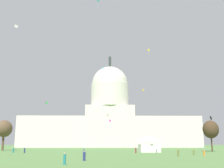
{
  "coord_description": "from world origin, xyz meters",
  "views": [
    {
      "loc": [
        1.48,
        -31.4,
        3.11
      ],
      "look_at": [
        3.77,
        62.74,
        23.59
      ],
      "focal_mm": 43.48,
      "sensor_mm": 36.0,
      "label": 1
    }
  ],
  "objects": [
    {
      "name": "person_olive_lawn_far_left",
      "position": [
        24.8,
        41.61,
        0.68
      ],
      "size": [
        0.47,
        0.47,
        1.5
      ],
      "rotation": [
        0.0,
        0.0,
        3.26
      ],
      "color": "olive",
      "rests_on": "ground_plane"
    },
    {
      "name": "kite_black_low",
      "position": [
        34.11,
        51.9,
        10.64
      ],
      "size": [
        0.4,
        0.9,
        1.22
      ],
      "rotation": [
        0.0,
        0.0,
        0.93
      ],
      "color": "black"
    },
    {
      "name": "tree_west_far",
      "position": [
        -41.25,
        85.29,
        8.9
      ],
      "size": [
        8.03,
        8.83,
        12.52
      ],
      "color": "brown",
      "rests_on": "ground_plane"
    },
    {
      "name": "kite_gold_mid",
      "position": [
        20.96,
        105.77,
        29.94
      ],
      "size": [
        0.87,
        0.82,
        0.96
      ],
      "rotation": [
        0.0,
        0.0,
        1.63
      ],
      "color": "gold"
    },
    {
      "name": "kite_blue_low",
      "position": [
        1.33,
        59.76,
        15.01
      ],
      "size": [
        1.4,
        1.68,
        2.87
      ],
      "rotation": [
        0.0,
        0.0,
        2.05
      ],
      "color": "blue"
    },
    {
      "name": "kite_turquoise_high",
      "position": [
        -0.36,
        129.1,
        47.86
      ],
      "size": [
        0.89,
        0.27,
        1.22
      ],
      "rotation": [
        0.0,
        0.0,
        2.43
      ],
      "color": "teal"
    },
    {
      "name": "person_orange_mid_center",
      "position": [
        24.95,
        34.29,
        0.7
      ],
      "size": [
        0.41,
        0.41,
        1.52
      ],
      "rotation": [
        0.0,
        0.0,
        1.68
      ],
      "color": "orange",
      "rests_on": "ground_plane"
    },
    {
      "name": "person_navy_back_center",
      "position": [
        -23.7,
        56.19,
        0.8
      ],
      "size": [
        0.41,
        0.41,
        1.75
      ],
      "rotation": [
        0.0,
        0.0,
        1.55
      ],
      "color": "navy",
      "rests_on": "ground_plane"
    },
    {
      "name": "event_tent",
      "position": [
        16.34,
        62.2,
        2.72
      ],
      "size": [
        7.33,
        6.27,
        5.44
      ],
      "rotation": [
        0.0,
        0.0,
        0.07
      ],
      "color": "white",
      "rests_on": "ground_plane"
    },
    {
      "name": "kite_white_high",
      "position": [
        -27.25,
        50.13,
        39.61
      ],
      "size": [
        0.96,
        0.62,
        0.89
      ],
      "rotation": [
        0.0,
        0.0,
        6.08
      ],
      "color": "white"
    },
    {
      "name": "person_grey_near_tree_east",
      "position": [
        16.7,
        50.83,
        0.68
      ],
      "size": [
        0.39,
        0.39,
        1.49
      ],
      "rotation": [
        0.0,
        0.0,
        1.45
      ],
      "color": "gray",
      "rests_on": "ground_plane"
    },
    {
      "name": "person_olive_deep_crowd",
      "position": [
        18.36,
        32.74,
        0.79
      ],
      "size": [
        0.51,
        0.51,
        1.73
      ],
      "rotation": [
        0.0,
        0.0,
        4.94
      ],
      "color": "olive",
      "rests_on": "ground_plane"
    },
    {
      "name": "kite_yellow_high",
      "position": [
        25.49,
        112.17,
        53.8
      ],
      "size": [
        1.1,
        0.44,
        2.94
      ],
      "rotation": [
        0.0,
        0.0,
        2.14
      ],
      "color": "yellow"
    },
    {
      "name": "kite_cyan_high",
      "position": [
        -1.72,
        69.99,
        59.03
      ],
      "size": [
        1.1,
        0.99,
        2.58
      ],
      "rotation": [
        0.0,
        0.0,
        3.05
      ],
      "color": "#33BCDB"
    },
    {
      "name": "person_teal_back_right",
      "position": [
        -4.45,
        9.69,
        0.79
      ],
      "size": [
        0.44,
        0.44,
        1.71
      ],
      "rotation": [
        0.0,
        0.0,
        6.14
      ],
      "color": "#1E757A",
      "rests_on": "ground_plane"
    },
    {
      "name": "person_denim_front_center",
      "position": [
        -5.16,
        55.83,
        0.66
      ],
      "size": [
        0.56,
        0.56,
        1.48
      ],
      "rotation": [
        0.0,
        0.0,
        4.34
      ],
      "color": "#3D5684",
      "rests_on": "ground_plane"
    },
    {
      "name": "capitol_building",
      "position": [
        4.62,
        164.01,
        19.68
      ],
      "size": [
        125.84,
        27.31,
        66.7
      ],
      "color": "beige",
      "rests_on": "ground_plane"
    },
    {
      "name": "kite_magenta_low",
      "position": [
        3.47,
        88.94,
        12.28
      ],
      "size": [
        1.0,
        0.34,
        3.82
      ],
      "rotation": [
        0.0,
        0.0,
        5.36
      ],
      "color": "#D1339E"
    },
    {
      "name": "kite_pink_high",
      "position": [
        23.34,
        138.3,
        58.58
      ],
      "size": [
        0.47,
        0.7,
        4.24
      ],
      "rotation": [
        0.0,
        0.0,
        0.47
      ],
      "color": "pink"
    },
    {
      "name": "person_teal_mid_right",
      "position": [
        -27.88,
        58.43,
        0.76
      ],
      "size": [
        0.5,
        0.5,
        1.69
      ],
      "rotation": [
        0.0,
        0.0,
        6.18
      ],
      "color": "#1E757A",
      "rests_on": "ground_plane"
    },
    {
      "name": "tree_east_near",
      "position": [
        40.43,
        69.05,
        7.94
      ],
      "size": [
        8.58,
        8.69,
        11.25
      ],
      "color": "#42301E",
      "rests_on": "ground_plane"
    },
    {
      "name": "person_navy_mid_left",
      "position": [
        -2.26,
        18.56,
        0.78
      ],
      "size": [
        0.65,
        0.65,
        1.73
      ],
      "rotation": [
        0.0,
        0.0,
        0.55
      ],
      "color": "navy",
      "rests_on": "ground_plane"
    },
    {
      "name": "kite_green_mid",
      "position": [
        -28.26,
        105.1,
        22.82
      ],
      "size": [
        1.53,
        1.51,
        1.44
      ],
      "rotation": [
        0.0,
        0.0,
        5.3
      ],
      "color": "green"
    },
    {
      "name": "person_maroon_front_right",
      "position": [
        10.75,
        53.01,
        0.8
      ],
      "size": [
        0.52,
        0.52,
        1.74
      ],
      "rotation": [
        0.0,
        0.0,
        2.45
      ],
      "color": "maroon",
      "rests_on": "ground_plane"
    }
  ]
}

